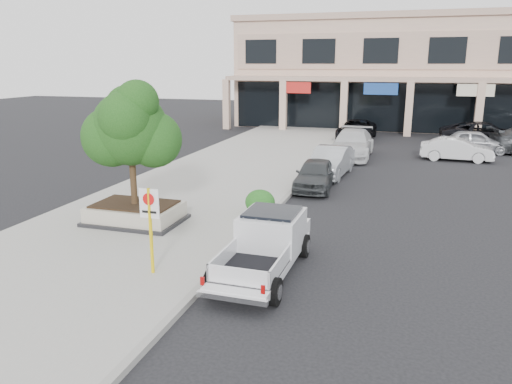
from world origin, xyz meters
TOP-DOWN VIEW (x-y plane):
  - ground at (0.00, 0.00)m, footprint 120.00×120.00m
  - sidewalk at (-5.50, 6.00)m, footprint 8.00×52.00m
  - curb at (-1.55, 6.00)m, footprint 0.20×52.00m
  - strip_mall at (8.00, 33.93)m, footprint 40.55×12.43m
  - planter at (-5.74, 1.08)m, footprint 3.20×2.20m
  - planter_tree at (-5.61, 1.23)m, footprint 2.90×2.55m
  - no_parking_sign at (-3.06, -2.64)m, footprint 0.55×0.09m
  - hedge at (-1.84, 3.19)m, footprint 1.10×0.99m
  - pickup_truck at (-0.35, -1.55)m, footprint 1.88×4.93m
  - curb_car_a at (-0.74, 8.16)m, footprint 1.75×4.04m
  - curb_car_b at (-0.51, 11.04)m, footprint 1.96×4.60m
  - curb_car_c at (-0.08, 16.59)m, footprint 2.32×5.68m
  - curb_car_d at (-0.59, 23.84)m, footprint 2.66×5.43m
  - lot_car_a at (7.19, 20.51)m, footprint 4.26×1.76m
  - lot_car_b at (5.87, 17.34)m, footprint 4.08×1.55m
  - lot_car_d at (8.15, 23.23)m, footprint 6.04×2.82m

SIDE VIEW (x-z plane):
  - ground at x=0.00m, z-range 0.00..0.00m
  - sidewalk at x=-5.50m, z-range 0.00..0.15m
  - curb at x=-1.55m, z-range 0.00..0.15m
  - planter at x=-5.74m, z-range 0.14..0.82m
  - hedge at x=-1.84m, z-range 0.15..1.08m
  - lot_car_b at x=5.87m, z-range 0.00..1.33m
  - curb_car_a at x=-0.74m, z-range 0.00..1.36m
  - lot_car_a at x=7.19m, z-range 0.00..1.44m
  - curb_car_b at x=-0.51m, z-range 0.00..1.48m
  - curb_car_d at x=-0.59m, z-range 0.00..1.48m
  - pickup_truck at x=-0.35m, z-range 0.00..1.54m
  - curb_car_c at x=-0.08m, z-range 0.00..1.65m
  - lot_car_d at x=8.15m, z-range 0.00..1.67m
  - no_parking_sign at x=-3.06m, z-range 0.48..2.78m
  - planter_tree at x=-5.61m, z-range 1.41..5.41m
  - strip_mall at x=8.00m, z-range 0.00..9.50m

